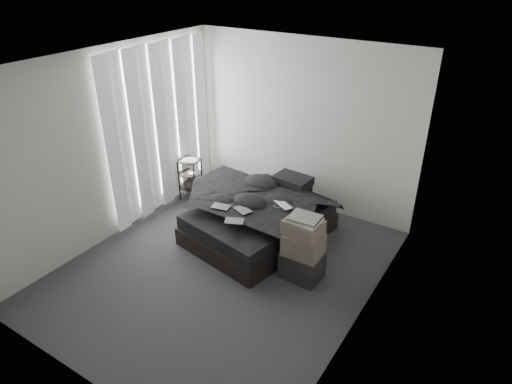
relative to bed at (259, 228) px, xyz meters
The scene contains 25 objects.
floor 0.89m from the bed, 89.93° to the right, with size 3.60×4.20×0.01m, color #313234.
ceiling 2.62m from the bed, 89.93° to the right, with size 3.60×4.20×0.01m, color white.
wall_back 1.69m from the bed, 89.95° to the left, with size 3.60×0.01×2.60m, color beige.
wall_front 3.20m from the bed, 89.98° to the right, with size 3.60×0.01×2.60m, color beige.
wall_left 2.32m from the bed, 154.00° to the right, with size 0.01×4.20×2.60m, color beige.
wall_right 2.32m from the bed, 25.98° to the right, with size 0.01×4.20×2.60m, color beige.
window_left 2.16m from the bed, behind, with size 0.02×2.00×2.30m, color white.
curtain_left 2.08m from the bed, behind, with size 0.06×2.12×2.48m, color white.
bed is the anchor object (origin of this frame).
mattress 0.23m from the bed, ahead, with size 1.36×1.82×0.20m, color black.
duvet 0.44m from the bed, 100.58° to the right, with size 1.38×1.60×0.22m, color black.
pillow_lower 0.83m from the bed, 82.99° to the left, with size 0.56×0.38×0.13m, color black.
pillow_upper 0.88m from the bed, 77.95° to the left, with size 0.53×0.36×0.12m, color black.
laptop 0.66m from the bed, ahead, with size 0.30×0.19×0.02m, color silver.
comic_a 0.78m from the bed, 125.03° to the right, with size 0.24×0.15×0.01m, color black.
comic_b 0.67m from the bed, 93.46° to the right, with size 0.24×0.15×0.01m, color black.
comic_c 0.86m from the bed, 86.16° to the right, with size 0.24×0.15×0.01m, color black.
side_stand 1.62m from the bed, 165.97° to the left, with size 0.36×0.36×0.67m, color black.
papers 1.69m from the bed, 166.11° to the left, with size 0.26×0.19×0.01m, color white.
floor_books 1.00m from the bed, 163.17° to the left, with size 0.13×0.19×0.13m, color black.
box_lower 1.06m from the bed, 27.46° to the right, with size 0.48×0.38×0.35m, color black.
box_mid 1.13m from the bed, 27.74° to the right, with size 0.45×0.35×0.27m, color #564C44.
box_upper 1.20m from the bed, 27.70° to the right, with size 0.43×0.34×0.19m, color #564C44.
art_book_white 1.27m from the bed, 27.46° to the right, with size 0.37×0.29×0.04m, color silver.
art_book_snake 1.30m from the bed, 27.74° to the right, with size 0.35×0.28×0.03m, color silver.
Camera 1 is at (2.90, -3.77, 3.62)m, focal length 32.00 mm.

